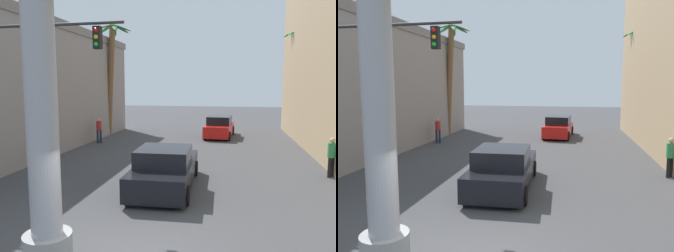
% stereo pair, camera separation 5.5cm
% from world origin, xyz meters
% --- Properties ---
extents(ground_plane, '(90.51, 90.51, 0.00)m').
position_xyz_m(ground_plane, '(0.00, 10.00, 0.00)').
color(ground_plane, '#424244').
extents(building_left, '(6.91, 21.72, 7.39)m').
position_xyz_m(building_left, '(-10.63, 10.67, 3.71)').
color(building_left, gray).
rests_on(building_left, ground).
extents(traffic_light_mast, '(5.93, 0.32, 5.83)m').
position_xyz_m(traffic_light_mast, '(-5.27, 3.81, 4.18)').
color(traffic_light_mast, '#333333').
rests_on(traffic_light_mast, ground).
extents(car_lead, '(2.25, 5.02, 1.56)m').
position_xyz_m(car_lead, '(-0.30, 5.41, 0.70)').
color(car_lead, black).
rests_on(car_lead, ground).
extents(car_far, '(2.19, 4.73, 1.56)m').
position_xyz_m(car_far, '(1.14, 18.31, 0.74)').
color(car_far, black).
rests_on(car_far, ground).
extents(palm_tree_far_left, '(2.87, 2.86, 8.48)m').
position_xyz_m(palm_tree_far_left, '(-7.08, 17.69, 5.01)').
color(palm_tree_far_left, brown).
rests_on(palm_tree_far_left, ground).
extents(palm_tree_far_right, '(2.35, 2.34, 8.09)m').
position_xyz_m(palm_tree_far_right, '(6.83, 19.98, 5.16)').
color(palm_tree_far_right, brown).
rests_on(palm_tree_far_right, ground).
extents(pedestrian_far_left, '(0.47, 0.47, 1.66)m').
position_xyz_m(pedestrian_far_left, '(-6.56, 13.94, 0.98)').
color(pedestrian_far_left, '#1E233F').
rests_on(pedestrian_far_left, ground).
extents(pedestrian_mid_right, '(0.48, 0.48, 1.66)m').
position_xyz_m(pedestrian_mid_right, '(6.13, 8.12, 0.97)').
color(pedestrian_mid_right, black).
rests_on(pedestrian_mid_right, ground).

